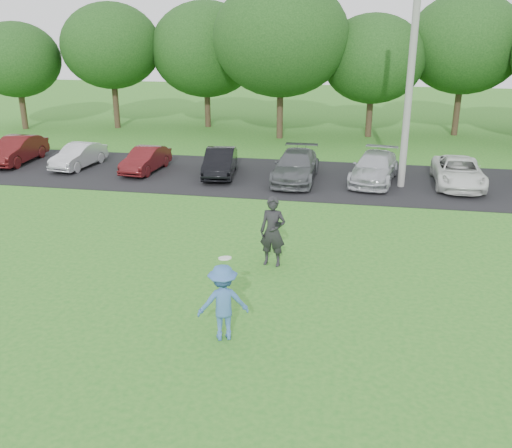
% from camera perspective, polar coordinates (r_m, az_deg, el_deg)
% --- Properties ---
extents(ground, '(100.00, 100.00, 0.00)m').
position_cam_1_polar(ground, '(12.70, -2.95, -10.86)').
color(ground, '#287321').
rests_on(ground, ground).
extents(parking_lot, '(32.00, 6.50, 0.03)m').
position_cam_1_polar(parking_lot, '(24.61, 4.08, 4.59)').
color(parking_lot, black).
rests_on(parking_lot, ground).
extents(utility_pole, '(0.28, 0.28, 9.30)m').
position_cam_1_polar(utility_pole, '(23.24, 15.24, 14.68)').
color(utility_pole, gray).
rests_on(utility_pole, ground).
extents(frisbee_player, '(1.25, 0.97, 1.92)m').
position_cam_1_polar(frisbee_player, '(12.14, -3.31, -7.82)').
color(frisbee_player, '#3C67A9').
rests_on(frisbee_player, ground).
extents(camera_bystander, '(0.77, 0.55, 1.96)m').
position_cam_1_polar(camera_bystander, '(15.61, 1.69, -0.76)').
color(camera_bystander, black).
rests_on(camera_bystander, ground).
extents(parked_cars, '(28.16, 4.71, 1.24)m').
position_cam_1_polar(parked_cars, '(24.33, 6.40, 5.80)').
color(parked_cars, '#4F1112').
rests_on(parked_cars, parking_lot).
extents(tree_row, '(42.39, 9.85, 8.64)m').
position_cam_1_polar(tree_row, '(33.41, 9.04, 16.95)').
color(tree_row, '#38281C').
rests_on(tree_row, ground).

